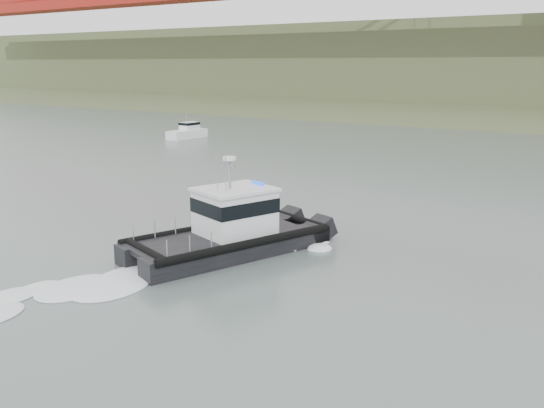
# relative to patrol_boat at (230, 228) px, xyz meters

# --- Properties ---
(ground) EXTENTS (400.00, 400.00, 0.00)m
(ground) POSITION_rel_patrol_boat_xyz_m (1.03, -6.69, -1.26)
(ground) COLOR #47544F
(ground) RESTS_ON ground
(patrol_boat) EXTENTS (6.92, 11.05, 5.04)m
(patrol_boat) POSITION_rel_patrol_boat_xyz_m (0.00, 0.00, 0.00)
(patrol_boat) COLOR black
(patrol_boat) RESTS_ON ground
(motorboat) EXTENTS (2.10, 5.85, 3.19)m
(motorboat) POSITION_rel_patrol_boat_xyz_m (-34.04, 35.27, -0.47)
(motorboat) COLOR white
(motorboat) RESTS_ON ground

